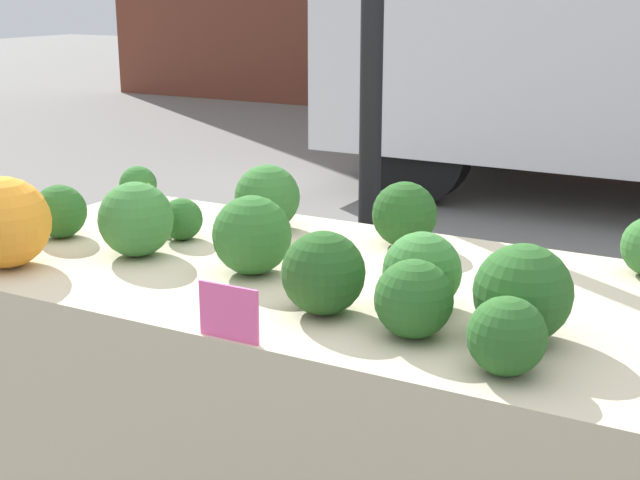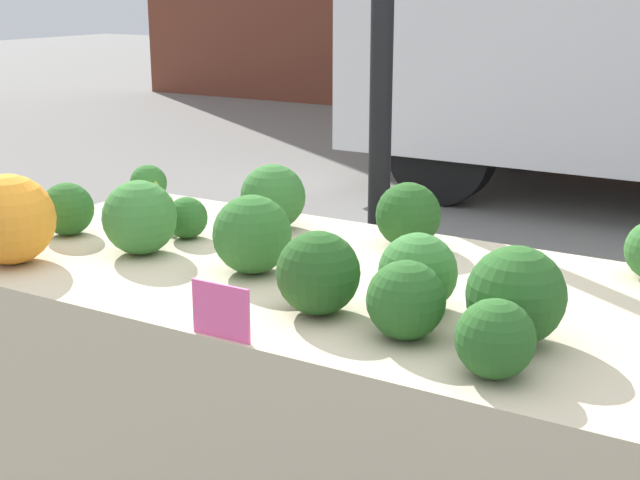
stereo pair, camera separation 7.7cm
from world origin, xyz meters
TOP-DOWN VIEW (x-y plane):
  - tent_pole at (-0.23, 0.75)m, footprint 0.07×0.07m
  - market_table at (0.00, -0.07)m, footprint 1.88×0.90m
  - orange_cauliflower at (-0.68, -0.31)m, footprint 0.22×0.22m
  - romanesco_head at (-0.61, 0.14)m, footprint 0.16×0.16m
  - broccoli_head_0 at (-0.31, 0.27)m, footprint 0.18×0.18m
  - broccoli_head_1 at (0.13, -0.23)m, footprint 0.17×0.17m
  - broccoli_head_3 at (0.55, -0.34)m, footprint 0.14×0.14m
  - broccoli_head_4 at (0.53, -0.17)m, footprint 0.19×0.19m
  - broccoli_head_5 at (-0.14, -0.08)m, footprint 0.18×0.18m
  - broccoli_head_6 at (-0.45, 0.07)m, footprint 0.11×0.11m
  - broccoli_head_8 at (-0.47, -0.09)m, footprint 0.19×0.19m
  - broccoli_head_9 at (-0.82, 0.34)m, footprint 0.11×0.11m
  - broccoli_head_10 at (0.08, 0.30)m, footprint 0.17×0.17m
  - broccoli_head_11 at (0.34, -0.26)m, footprint 0.15×0.15m
  - broccoli_head_12 at (0.30, -0.11)m, footprint 0.16×0.16m
  - broccoli_head_13 at (-0.75, -0.06)m, footprint 0.14×0.14m
  - price_sign at (0.04, -0.44)m, footprint 0.13×0.01m

SIDE VIEW (x-z plane):
  - market_table at x=0.00m, z-range 0.34..1.24m
  - price_sign at x=0.04m, z-range 0.90..1.01m
  - broccoli_head_6 at x=-0.45m, z-range 0.90..1.01m
  - broccoli_head_9 at x=-0.82m, z-range 0.90..1.01m
  - romanesco_head at x=-0.61m, z-range 0.90..1.03m
  - broccoli_head_3 at x=0.55m, z-range 0.90..1.04m
  - broccoli_head_13 at x=-0.75m, z-range 0.90..1.04m
  - broccoli_head_11 at x=0.34m, z-range 0.90..1.05m
  - broccoli_head_12 at x=0.30m, z-range 0.90..1.06m
  - broccoli_head_10 at x=0.08m, z-range 0.90..1.07m
  - broccoli_head_1 at x=0.13m, z-range 0.90..1.07m
  - broccoli_head_0 at x=-0.31m, z-range 0.90..1.08m
  - broccoli_head_5 at x=-0.14m, z-range 0.90..1.08m
  - broccoli_head_8 at x=-0.47m, z-range 0.90..1.09m
  - broccoli_head_4 at x=0.53m, z-range 0.90..1.09m
  - orange_cauliflower at x=-0.68m, z-range 0.90..1.12m
  - tent_pole at x=-0.23m, z-range 0.00..2.20m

